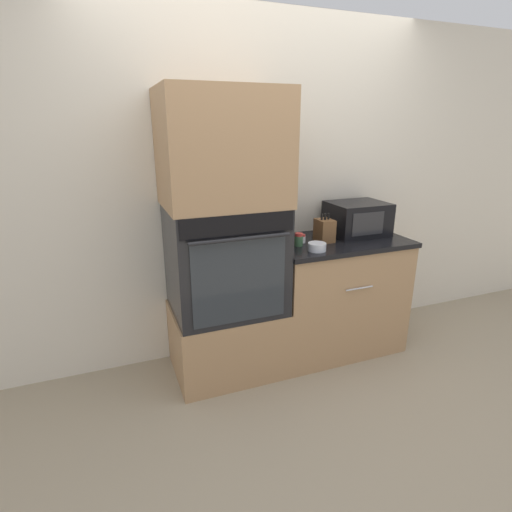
% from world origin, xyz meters
% --- Properties ---
extents(ground_plane, '(12.00, 12.00, 0.00)m').
position_xyz_m(ground_plane, '(0.00, 0.00, 0.00)').
color(ground_plane, gray).
extents(wall_back, '(8.00, 0.05, 2.50)m').
position_xyz_m(wall_back, '(0.00, 0.63, 1.25)').
color(wall_back, beige).
rests_on(wall_back, ground_plane).
extents(oven_cabinet_base, '(0.77, 0.60, 0.49)m').
position_xyz_m(oven_cabinet_base, '(-0.38, 0.30, 0.24)').
color(oven_cabinet_base, '#A87F56').
rests_on(oven_cabinet_base, ground_plane).
extents(wall_oven, '(0.74, 0.64, 0.74)m').
position_xyz_m(wall_oven, '(-0.38, 0.30, 0.86)').
color(wall_oven, black).
rests_on(wall_oven, oven_cabinet_base).
extents(oven_cabinet_upper, '(0.77, 0.60, 0.72)m').
position_xyz_m(oven_cabinet_upper, '(-0.38, 0.30, 1.59)').
color(oven_cabinet_upper, '#A87F56').
rests_on(oven_cabinet_upper, wall_oven).
extents(counter_unit, '(1.03, 0.63, 0.91)m').
position_xyz_m(counter_unit, '(0.51, 0.30, 0.45)').
color(counter_unit, '#A87F56').
rests_on(counter_unit, ground_plane).
extents(microwave, '(0.44, 0.36, 0.25)m').
position_xyz_m(microwave, '(0.72, 0.38, 1.03)').
color(microwave, black).
rests_on(microwave, counter_unit).
extents(knife_block, '(0.11, 0.14, 0.21)m').
position_xyz_m(knife_block, '(0.38, 0.29, 0.99)').
color(knife_block, brown).
rests_on(knife_block, counter_unit).
extents(bowl, '(0.13, 0.13, 0.06)m').
position_xyz_m(bowl, '(0.21, 0.10, 0.93)').
color(bowl, silver).
rests_on(bowl, counter_unit).
extents(condiment_jar_near, '(0.05, 0.05, 0.11)m').
position_xyz_m(condiment_jar_near, '(0.08, 0.49, 0.96)').
color(condiment_jar_near, '#427047').
rests_on(condiment_jar_near, counter_unit).
extents(condiment_jar_mid, '(0.04, 0.04, 0.06)m').
position_xyz_m(condiment_jar_mid, '(0.21, 0.31, 0.94)').
color(condiment_jar_mid, silver).
rests_on(condiment_jar_mid, counter_unit).
extents(condiment_jar_far, '(0.06, 0.06, 0.09)m').
position_xyz_m(condiment_jar_far, '(0.15, 0.25, 0.95)').
color(condiment_jar_far, '#427047').
rests_on(condiment_jar_far, counter_unit).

